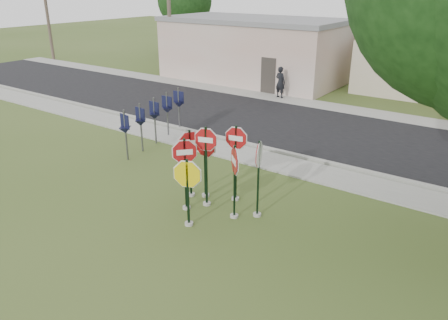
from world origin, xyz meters
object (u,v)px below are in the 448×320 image
Objects in this scene: stop_sign_yellow at (188,185)px; utility_pole_near at (169,5)px; pedestrian at (280,82)px; stop_sign_center at (206,156)px; stop_sign_left at (185,165)px.

stop_sign_yellow is 0.22× the size of utility_pole_near.
pedestrian is at bearing -4.78° from utility_pole_near.
stop_sign_left is at bearing -122.33° from stop_sign_center.
pedestrian is (-4.91, 14.36, -0.29)m from stop_sign_yellow.
stop_sign_center reaches higher than pedestrian.
stop_sign_yellow is at bearing -46.16° from stop_sign_left.
stop_sign_yellow is at bearing -47.09° from utility_pole_near.
stop_sign_yellow reaches higher than pedestrian.
stop_sign_left is (-0.67, 0.70, 0.18)m from stop_sign_yellow.
stop_sign_center is 19.81m from utility_pole_near.
stop_sign_yellow is 0.90× the size of stop_sign_left.
utility_pole_near is at bearing 6.15° from pedestrian.
stop_sign_left is at bearing 133.84° from stop_sign_yellow.
utility_pole_near reaches higher than stop_sign_left.
stop_sign_left reaches higher than stop_sign_yellow.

